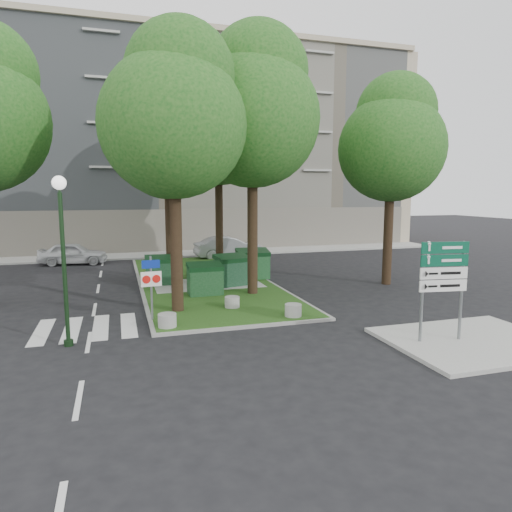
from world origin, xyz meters
name	(u,v)px	position (x,y,z in m)	size (l,w,h in m)	color
ground	(233,329)	(0.00, 0.00, 0.00)	(120.00, 120.00, 0.00)	black
median_island	(204,281)	(0.50, 8.00, 0.06)	(6.00, 16.00, 0.12)	#1F4112
median_kerb	(204,281)	(0.50, 8.00, 0.05)	(6.30, 16.30, 0.10)	gray
sidewalk_corner	(473,341)	(6.50, -3.50, 0.06)	(5.00, 4.00, 0.12)	#999993
building_sidewalk	(170,254)	(0.00, 18.50, 0.06)	(42.00, 3.00, 0.12)	#999993
zebra_crossing	(115,326)	(-3.75, 1.50, 0.01)	(5.00, 3.00, 0.01)	silver
apartment_building	(157,150)	(0.00, 26.00, 8.00)	(41.00, 12.00, 16.00)	tan
tree_median_near_left	(175,111)	(-1.41, 2.56, 7.32)	(5.20, 5.20, 10.53)	black
tree_median_near_right	(254,106)	(2.09, 4.56, 7.99)	(5.60, 5.60, 11.46)	black
tree_median_mid	(169,141)	(-0.91, 9.06, 6.98)	(4.80, 4.80, 9.99)	black
tree_median_far	(219,124)	(2.29, 12.06, 8.32)	(5.80, 5.80, 11.93)	black
tree_street_right	(393,138)	(9.09, 5.06, 6.98)	(5.00, 5.00, 10.06)	black
dumpster_a	(161,270)	(-1.62, 7.66, 0.78)	(1.52, 1.10, 1.37)	#0D3219
dumpster_b	(205,279)	(-0.02, 4.88, 0.78)	(1.48, 1.05, 1.37)	#103717
dumpster_c	(232,270)	(1.58, 6.43, 0.82)	(1.80, 1.46, 1.47)	#10361E
dumpster_d	(253,264)	(3.00, 7.82, 0.85)	(1.71, 1.26, 1.51)	#164920
bollard_left	(167,320)	(-2.10, 0.50, 0.33)	(0.60, 0.60, 0.43)	gray
bollard_right	(293,310)	(2.31, 0.50, 0.33)	(0.60, 0.60, 0.43)	#A1A29D
bollard_mid	(232,302)	(0.55, 2.36, 0.32)	(0.57, 0.57, 0.41)	gray
litter_bin	(221,264)	(1.98, 10.67, 0.48)	(0.41, 0.41, 0.72)	yellow
street_lamp	(63,241)	(-5.04, -0.19, 3.10)	(0.39, 0.39, 4.94)	black
traffic_sign_pole	(151,280)	(-2.50, 1.54, 1.50)	(0.70, 0.10, 2.33)	slate
directional_sign	(443,275)	(5.49, -3.24, 2.08)	(1.46, 0.28, 2.94)	slate
car_white	(73,253)	(-6.22, 16.07, 0.69)	(1.63, 4.05, 1.38)	silver
car_silver	(228,247)	(3.66, 15.85, 0.75)	(1.58, 4.53, 1.49)	gray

